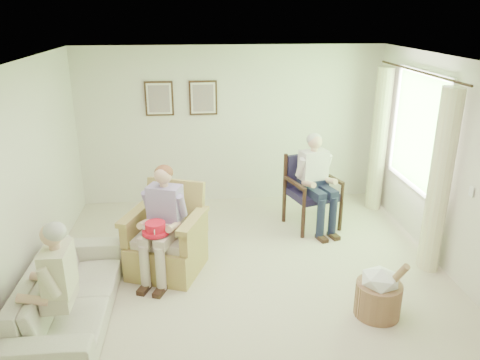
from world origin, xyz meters
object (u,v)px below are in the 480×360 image
Objects in this scene: person_dark at (315,175)px; red_hat at (156,229)px; person_sofa at (54,281)px; wicker_armchair at (167,244)px; sofa at (70,294)px; person_wicker at (164,215)px; wood_armchair at (311,188)px; hatbox at (379,292)px.

red_hat is at bearing -166.10° from person_dark.
wicker_armchair is at bearing 144.96° from person_sofa.
person_dark is 1.11× the size of person_sofa.
person_wicker is (0.96, 0.80, 0.50)m from sofa.
wicker_armchair is 0.86× the size of person_sofa.
wood_armchair is 3.41× the size of red_hat.
person_dark reaches higher than hatbox.
person_dark is (-0.00, -0.18, 0.26)m from wood_armchair.
wood_armchair is at bearing 34.17° from red_hat.
sofa is 0.59m from person_sofa.
sofa is 1.14m from red_hat.
person_dark reaches higher than person_sofa.
person_dark is 1.97× the size of hatbox.
person_wicker is at bearing -165.24° from wood_armchair.
person_wicker reaches higher than wicker_armchair.
person_wicker is at bearing 141.84° from person_sofa.
wicker_armchair reaches higher than red_hat.
red_hat is at bearing 160.78° from hatbox.
wood_armchair is 1.49× the size of hatbox.
wood_armchair is 2.67m from red_hat.
wood_armchair is at bearing 94.62° from hatbox.
wicker_armchair is 1.03× the size of wood_armchair.
hatbox is at bearing -6.35° from wicker_armchair.
wood_armchair is (2.12, 1.17, 0.24)m from wicker_armchair.
hatbox is (3.27, -0.23, -0.03)m from sofa.
wood_armchair is at bearing 52.29° from person_wicker.
wicker_armchair is 2.59m from hatbox.
person_wicker is 1.92× the size of hatbox.
red_hat is 2.58m from hatbox.
wood_armchair is 3.98m from person_sofa.
person_wicker is at bearing -69.50° from wicker_armchair.
person_wicker is 1.08× the size of person_sofa.
wicker_armchair is 0.49m from person_wicker.
red_hat is (-2.21, -1.32, -0.11)m from person_dark.
wood_armchair reaches higher than hatbox.
person_sofa is 1.77× the size of hatbox.
red_hat is (-2.21, -1.50, 0.14)m from wood_armchair.
wicker_armchair is 0.52× the size of sofa.
wicker_armchair is 1.34m from sofa.
wood_armchair is 0.84× the size of person_sofa.
person_sofa is at bearing -157.72° from wood_armchair.
wood_armchair reaches higher than sofa.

